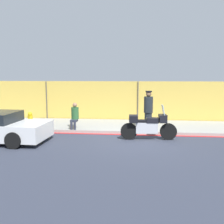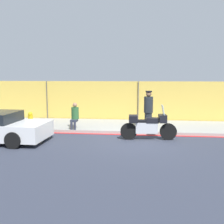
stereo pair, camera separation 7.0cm
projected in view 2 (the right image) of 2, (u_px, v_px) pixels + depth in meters
name	position (u px, v px, depth m)	size (l,w,h in m)	color
ground_plane	(136.00, 141.00, 11.09)	(120.00, 120.00, 0.00)	#333847
sidewalk	(137.00, 126.00, 13.87)	(41.06, 3.31, 0.14)	#9E9E99
curb_paint_stripe	(137.00, 135.00, 12.16)	(41.06, 0.18, 0.01)	red
storefront_fence	(138.00, 102.00, 15.43)	(39.01, 0.17, 2.40)	gold
motorcycle	(148.00, 126.00, 11.21)	(2.41, 0.60, 1.52)	black
officer_standing	(148.00, 109.00, 12.85)	(0.44, 0.44, 1.86)	#1E2328
person_seated_on_curb	(75.00, 114.00, 12.91)	(0.36, 0.65, 1.27)	#2D3342
fire_hydrant	(30.00, 119.00, 13.63)	(0.25, 0.32, 0.73)	gold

